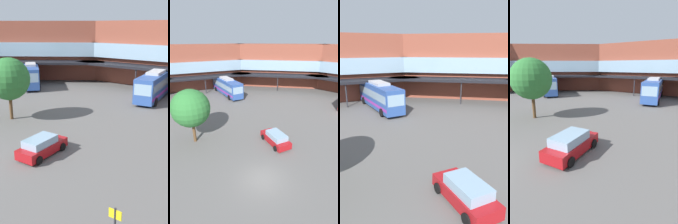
# 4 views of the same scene
# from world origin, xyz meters

# --- Properties ---
(station_building) EXTENTS (82.16, 49.48, 10.79)m
(station_building) POSITION_xyz_m (0.00, 21.20, 5.42)
(station_building) COLOR brown
(station_building) RESTS_ON ground
(bus_0) EXTENTS (10.17, 6.73, 3.93)m
(bus_0) POSITION_xyz_m (-21.72, 17.52, 1.99)
(bus_0) COLOR #2D519E
(bus_0) RESTS_ON ground
(bus_2) EXTENTS (7.08, 11.86, 3.92)m
(bus_2) POSITION_xyz_m (-3.69, 27.66, 1.98)
(bus_2) COLOR #2D519E
(bus_2) RESTS_ON ground
(parked_car) EXTENTS (3.16, 4.75, 1.53)m
(parked_car) POSITION_xyz_m (2.62, 5.83, 0.74)
(parked_car) COLOR #A51419
(parked_car) RESTS_ON ground
(plaza_tree) EXTENTS (4.57, 4.57, 6.79)m
(plaza_tree) POSITION_xyz_m (-7.39, 7.63, 4.49)
(plaza_tree) COLOR brown
(plaza_tree) RESTS_ON ground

